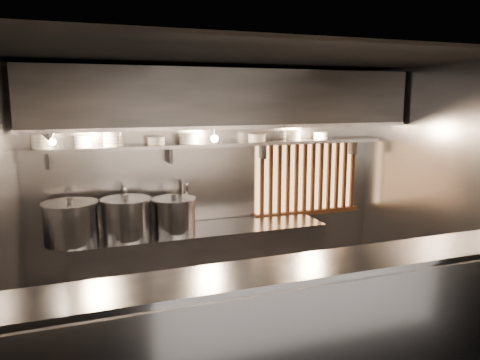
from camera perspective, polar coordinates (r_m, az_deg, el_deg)
floor at (r=5.05m, az=2.58°, el=-18.84°), size 4.50×4.50×0.00m
ceiling at (r=4.44m, az=2.86°, el=14.71°), size 4.50×4.50×0.00m
wall_back at (r=5.92m, az=-3.02°, el=-0.10°), size 4.50×0.00×4.50m
wall_left at (r=4.22m, az=-26.75°, el=-5.24°), size 0.00×3.00×3.00m
wall_right at (r=5.80m, az=23.61°, el=-1.14°), size 0.00×3.00×3.00m
serving_counter at (r=4.02m, az=8.27°, el=-17.75°), size 4.50×0.56×1.13m
cooking_bench at (r=5.74m, az=-4.70°, el=-10.26°), size 3.00×0.70×0.90m
bowl_shelf at (r=5.69m, az=-2.51°, el=4.37°), size 4.40×0.34×0.04m
exhaust_hood at (r=5.45m, az=-1.82°, el=9.87°), size 4.40×0.81×0.65m
wood_screen at (r=6.39m, az=8.29°, el=0.36°), size 1.56×0.09×1.04m
faucet_left at (r=5.58m, az=-13.92°, el=-1.98°), size 0.04×0.30×0.50m
faucet_right at (r=5.70m, az=-6.92°, el=-1.52°), size 0.04×0.30×0.50m
heat_lamp at (r=4.93m, az=-22.26°, el=4.99°), size 0.25×0.35×0.20m
pendant_bulb at (r=5.54m, az=-3.12°, el=5.07°), size 0.09×0.09×0.19m
stock_pot_left at (r=5.32m, az=-19.94°, el=-4.89°), size 0.63×0.63×0.48m
stock_pot_mid at (r=5.34m, az=-13.66°, el=-4.50°), size 0.56×0.56×0.48m
stock_pot_right at (r=5.46m, az=-8.01°, el=-4.25°), size 0.64×0.64×0.44m
bowl_stack_0 at (r=5.41m, az=-23.03°, el=4.43°), size 0.23×0.23×0.17m
bowl_stack_1 at (r=5.41m, az=-18.54°, el=4.50°), size 0.21×0.21×0.13m
bowl_stack_2 at (r=5.43m, az=-15.21°, el=4.88°), size 0.24×0.24×0.17m
bowl_stack_3 at (r=5.50m, az=-10.18°, el=4.73°), size 0.21×0.21×0.09m
bowl_stack_4 at (r=5.58m, az=-6.27°, el=5.10°), size 0.24×0.24×0.13m
bowl_stack_5 at (r=5.85m, az=2.06°, el=5.19°), size 0.23×0.23×0.09m
bowl_stack_6 at (r=6.07m, az=6.52°, el=5.47°), size 0.20×0.20×0.13m
bowl_stack_7 at (r=6.26m, az=9.80°, el=5.35°), size 0.20×0.20×0.09m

